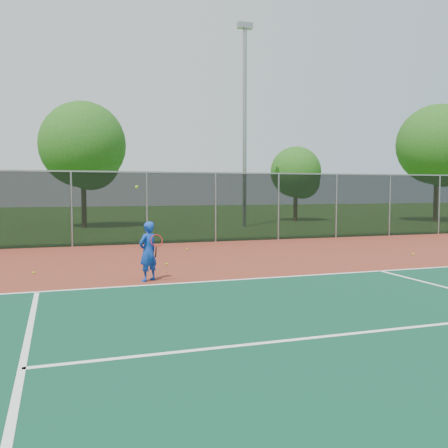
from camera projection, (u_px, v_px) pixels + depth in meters
name	position (u px, v px, depth m)	size (l,w,h in m)	color
ground	(387.00, 299.00, 10.45)	(120.00, 120.00, 0.00)	#275418
court_apron	(337.00, 282.00, 12.34)	(30.00, 20.00, 0.02)	maroon
fence_back	(215.00, 206.00, 21.69)	(30.00, 0.06, 3.03)	black
tennis_player	(148.00, 251.00, 12.40)	(0.65, 0.71, 2.38)	#123AAA
practice_ball_1	(187.00, 249.00, 18.81)	(0.07, 0.07, 0.07)	#ACCD17
practice_ball_3	(34.00, 273.00, 13.46)	(0.07, 0.07, 0.07)	#ACCD17
practice_ball_6	(167.00, 264.00, 15.04)	(0.07, 0.07, 0.07)	#ACCD17
practice_ball_7	(413.00, 254.00, 17.35)	(0.07, 0.07, 0.07)	#ACCD17
floodlight_n	(245.00, 113.00, 30.29)	(0.90, 0.40, 12.29)	gray
tree_back_left	(85.00, 149.00, 29.81)	(5.14, 5.14, 7.55)	#3B2915
tree_back_mid	(297.00, 174.00, 36.17)	(3.68, 3.68, 5.41)	#3B2915
tree_back_right	(439.00, 148.00, 35.35)	(5.65, 5.65, 8.30)	#3B2915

